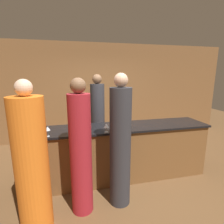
{
  "coord_description": "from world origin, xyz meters",
  "views": [
    {
      "loc": [
        -0.81,
        -2.92,
        1.93
      ],
      "look_at": [
        -0.1,
        0.1,
        1.26
      ],
      "focal_mm": 28.0,
      "sensor_mm": 36.0,
      "label": 1
    }
  ],
  "objects_px": {
    "guest_2": "(32,164)",
    "wine_bottle_0": "(34,129)",
    "guest_1": "(81,152)",
    "bartender": "(98,120)",
    "guest_0": "(120,146)"
  },
  "relations": [
    {
      "from": "guest_0",
      "to": "wine_bottle_0",
      "type": "relative_size",
      "value": 6.29
    },
    {
      "from": "guest_0",
      "to": "guest_2",
      "type": "distance_m",
      "value": 1.17
    },
    {
      "from": "wine_bottle_0",
      "to": "guest_2",
      "type": "bearing_deg",
      "value": -84.25
    },
    {
      "from": "bartender",
      "to": "wine_bottle_0",
      "type": "height_order",
      "value": "bartender"
    },
    {
      "from": "wine_bottle_0",
      "to": "guest_0",
      "type": "bearing_deg",
      "value": -19.92
    },
    {
      "from": "bartender",
      "to": "guest_2",
      "type": "bearing_deg",
      "value": 57.99
    },
    {
      "from": "guest_2",
      "to": "wine_bottle_0",
      "type": "relative_size",
      "value": 6.07
    },
    {
      "from": "guest_0",
      "to": "guest_1",
      "type": "bearing_deg",
      "value": -176.62
    },
    {
      "from": "guest_0",
      "to": "wine_bottle_0",
      "type": "bearing_deg",
      "value": 160.08
    },
    {
      "from": "guest_1",
      "to": "wine_bottle_0",
      "type": "bearing_deg",
      "value": 144.0
    },
    {
      "from": "bartender",
      "to": "guest_1",
      "type": "bearing_deg",
      "value": 73.22
    },
    {
      "from": "wine_bottle_0",
      "to": "bartender",
      "type": "bearing_deg",
      "value": 43.55
    },
    {
      "from": "guest_0",
      "to": "wine_bottle_0",
      "type": "xyz_separation_m",
      "value": [
        -1.22,
        0.44,
        0.21
      ]
    },
    {
      "from": "bartender",
      "to": "wine_bottle_0",
      "type": "xyz_separation_m",
      "value": [
        -1.12,
        -1.06,
        0.22
      ]
    },
    {
      "from": "guest_0",
      "to": "guest_1",
      "type": "distance_m",
      "value": 0.57
    }
  ]
}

